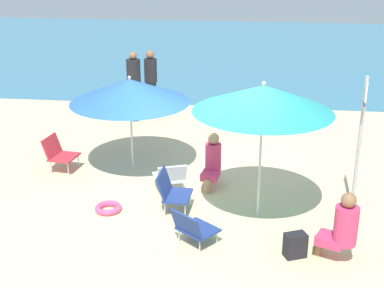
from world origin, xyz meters
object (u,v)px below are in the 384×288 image
Objects in this scene: beach_chair_d at (193,227)px; warning_sign at (361,127)px; person_c at (134,86)px; beach_bag at (295,245)px; beach_chair_b at (170,176)px; person_a at (151,82)px; umbrella_blue at (130,91)px; beach_chair_c at (171,190)px; swim_ring at (108,208)px; umbrella_teal at (263,99)px; beach_chair_a at (59,152)px; person_b at (212,160)px; person_d at (342,226)px.

warning_sign is (2.40, 1.40, 1.10)m from beach_chair_d.
person_c is 4.80× the size of beach_bag.
beach_chair_b is 4.62m from person_a.
umbrella_blue reaches higher than beach_chair_c.
beach_chair_b reaches higher than swim_ring.
umbrella_teal is 1.36× the size of person_a.
warning_sign reaches higher than swim_ring.
beach_chair_b is 4.18m from person_c.
beach_chair_a is at bearing 149.85° from beach_bag.
beach_chair_b is at bearing 139.32° from beach_bag.
beach_chair_d is at bearing -131.72° from umbrella_teal.
beach_bag is (2.00, -1.72, -0.14)m from beach_chair_b.
warning_sign is (1.50, 0.39, -0.51)m from umbrella_teal.
person_b is at bearing 85.19° from person_c.
person_a reaches higher than person_b.
beach_chair_c is 1.51× the size of swim_ring.
umbrella_blue is at bearing 90.02° from swim_ring.
person_b is (0.56, 0.99, 0.14)m from beach_chair_c.
warning_sign is (2.99, -0.19, 1.07)m from beach_chair_b.
swim_ring is at bearing -39.78° from beach_chair_a.
beach_chair_a is 5.41m from person_d.
beach_chair_c is (2.34, -1.33, -0.00)m from beach_chair_a.
umbrella_teal reaches higher than person_a.
umbrella_teal reaches higher than beach_chair_a.
warning_sign is (4.19, -4.63, 0.58)m from person_a.
beach_chair_b is 1.01× the size of beach_chair_d.
beach_chair_d is 2.00m from person_b.
person_a reaches higher than person_d.
beach_chair_c is 2.20m from beach_bag.
person_d is (3.78, -6.18, -0.29)m from person_a.
umbrella_blue is at bearing 170.20° from warning_sign.
person_b is 2.80× the size of beach_bag.
umbrella_blue is at bearing 67.67° from beach_chair_d.
umbrella_blue is 6.35× the size of beach_bag.
person_b is at bearing -25.63° from person_d.
beach_chair_b is (0.88, -0.99, -1.20)m from umbrella_blue.
beach_chair_c is at bearing -21.64° from beach_chair_a.
umbrella_blue reaches higher than person_b.
person_a reaches higher than beach_chair_a.
person_b is at bearing -179.25° from person_a.
person_a reaches higher than beach_chair_d.
umbrella_blue is 4.05m from warning_sign.
beach_chair_a reaches higher than beach_bag.
beach_chair_b is at bearing 58.31° from beach_chair_d.
umbrella_blue is at bearing 124.83° from beach_chair_c.
beach_chair_b is 0.44× the size of person_c.
umbrella_blue reaches higher than beach_chair_a.
person_d is 1.82m from warning_sign.
person_c reaches higher than beach_chair_c.
person_b is (1.56, -0.60, -1.02)m from umbrella_blue.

